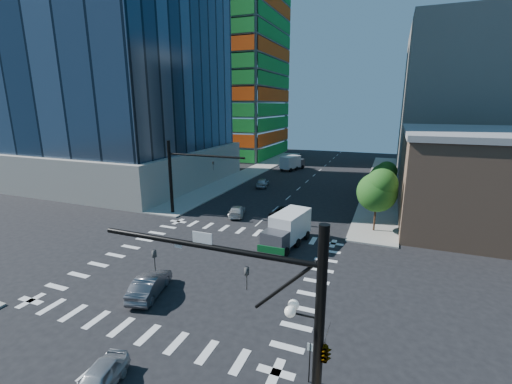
% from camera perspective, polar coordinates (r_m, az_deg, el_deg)
% --- Properties ---
extents(ground, '(160.00, 160.00, 0.00)m').
position_cam_1_polar(ground, '(29.73, -8.03, -12.32)').
color(ground, black).
rests_on(ground, ground).
extents(road_markings, '(20.00, 20.00, 0.01)m').
position_cam_1_polar(road_markings, '(29.73, -8.03, -12.31)').
color(road_markings, silver).
rests_on(road_markings, ground).
extents(sidewalk_ne, '(5.00, 60.00, 0.15)m').
position_cam_1_polar(sidewalk_ne, '(64.36, 20.23, 1.57)').
color(sidewalk_ne, '#9B9992').
rests_on(sidewalk_ne, ground).
extents(sidewalk_nw, '(5.00, 60.00, 0.15)m').
position_cam_1_polar(sidewalk_nw, '(69.38, -0.84, 3.32)').
color(sidewalk_nw, '#9B9992').
rests_on(sidewalk_nw, ground).
extents(construction_building, '(25.16, 34.50, 70.60)m').
position_cam_1_polar(construction_building, '(94.92, -4.43, 21.10)').
color(construction_building, gray).
rests_on(construction_building, ground).
extents(commercial_building, '(20.50, 22.50, 10.60)m').
position_cam_1_polar(commercial_building, '(47.13, 35.38, 1.93)').
color(commercial_building, '#906C54').
rests_on(commercial_building, ground).
extents(bg_building_ne, '(24.00, 30.00, 28.00)m').
position_cam_1_polar(bg_building_ne, '(79.17, 32.27, 12.68)').
color(bg_building_ne, slate).
rests_on(bg_building_ne, ground).
extents(signal_mast_se, '(10.51, 2.48, 9.00)m').
position_cam_1_polar(signal_mast_se, '(14.41, 6.76, -20.64)').
color(signal_mast_se, black).
rests_on(signal_mast_se, sidewalk_se).
extents(signal_mast_nw, '(10.20, 0.40, 9.00)m').
position_cam_1_polar(signal_mast_nw, '(42.41, -12.47, 3.40)').
color(signal_mast_nw, black).
rests_on(signal_mast_nw, sidewalk_nw).
extents(tree_south, '(4.16, 4.16, 6.82)m').
position_cam_1_polar(tree_south, '(37.88, 19.74, 0.37)').
color(tree_south, '#382316').
rests_on(tree_south, sidewalk_ne).
extents(tree_north, '(3.54, 3.52, 5.78)m').
position_cam_1_polar(tree_north, '(49.77, 20.58, 2.63)').
color(tree_north, '#382316').
rests_on(tree_north, sidewalk_ne).
extents(no_parking_sign, '(0.30, 0.06, 2.20)m').
position_cam_1_polar(no_parking_sign, '(18.54, 8.94, -25.67)').
color(no_parking_sign, black).
rests_on(no_parking_sign, ground).
extents(car_nb_near, '(2.24, 3.99, 1.28)m').
position_cam_1_polar(car_nb_near, '(19.84, -24.89, -26.65)').
color(car_nb_near, '#B1B4B9').
rests_on(car_nb_near, ground).
extents(car_nb_far, '(2.98, 5.16, 1.35)m').
position_cam_1_polar(car_nb_far, '(41.14, 4.47, -3.56)').
color(car_nb_far, black).
rests_on(car_nb_far, ground).
extents(car_sb_near, '(2.97, 4.68, 1.26)m').
position_cam_1_polar(car_sb_near, '(42.16, -3.21, -3.16)').
color(car_sb_near, silver).
rests_on(car_sb_near, ground).
extents(car_sb_mid, '(2.51, 4.59, 1.48)m').
position_cam_1_polar(car_sb_mid, '(57.07, 1.10, 1.60)').
color(car_sb_mid, '#B9BCC2').
rests_on(car_sb_mid, ground).
extents(car_sb_cross, '(2.72, 4.88, 1.52)m').
position_cam_1_polar(car_sb_cross, '(26.48, -17.29, -14.54)').
color(car_sb_cross, '#56565B').
rests_on(car_sb_cross, ground).
extents(box_truck_near, '(3.49, 6.31, 3.13)m').
position_cam_1_polar(box_truck_near, '(33.23, 5.02, -6.69)').
color(box_truck_near, black).
rests_on(box_truck_near, ground).
extents(box_truck_far, '(4.07, 6.18, 2.99)m').
position_cam_1_polar(box_truck_far, '(72.67, 6.15, 4.74)').
color(box_truck_far, black).
rests_on(box_truck_far, ground).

